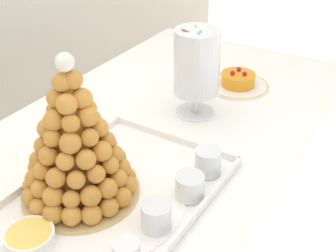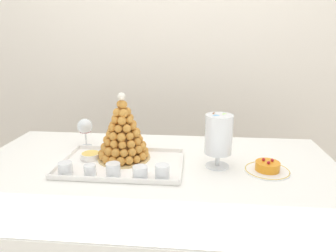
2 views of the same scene
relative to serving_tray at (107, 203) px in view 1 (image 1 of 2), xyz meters
The scene contains 9 objects.
buffet_table 0.18m from the serving_tray, 15.94° to the right, with size 1.70×1.01×0.75m.
serving_tray is the anchor object (origin of this frame).
croquembouche 0.14m from the serving_tray, 94.80° to the left, with size 0.25×0.25×0.32m.
dessert_cup_centre 0.13m from the serving_tray, 92.62° to the right, with size 0.06×0.06×0.06m.
dessert_cup_mid_right 0.18m from the serving_tray, 50.88° to the right, with size 0.06×0.06×0.05m.
dessert_cup_right 0.24m from the serving_tray, 32.85° to the right, with size 0.06×0.06×0.06m.
creme_brulee_ramekin 0.17m from the serving_tray, 163.15° to the left, with size 0.09×0.09×0.03m.
macaron_goblet 0.46m from the serving_tray, ahead, with size 0.12×0.12×0.25m.
fruit_tart_plate 0.65m from the serving_tray, ahead, with size 0.20×0.20×0.06m.
Camera 1 is at (-0.69, -0.44, 1.38)m, focal length 48.50 mm.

